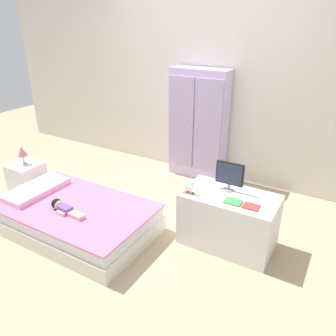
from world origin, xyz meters
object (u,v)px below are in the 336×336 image
Objects in this scene: book_red at (251,207)px; nightstand at (27,180)px; tv_stand at (228,220)px; book_green at (233,202)px; wardrobe at (198,125)px; tv_monitor at (230,175)px; doll at (62,207)px; bed at (77,218)px; table_lamp at (22,152)px; rocking_horse_toy at (190,188)px.

nightstand is at bearing -175.55° from book_red.
book_green reaches higher than tv_stand.
wardrobe reaches higher than nightstand.
doll is at bearing -150.31° from tv_monitor.
tv_stand is at bearing 22.14° from bed.
tv_stand is at bearing 26.13° from doll.
table_lamp is at bearing -175.27° from book_green.
tv_monitor is at bearing 29.69° from doll.
nightstand is at bearing -134.57° from wardrobe.
table_lamp is 0.26× the size of tv_stand.
rocking_horse_toy is at bearing -154.55° from tv_stand.
tv_monitor is at bearing -52.89° from wardrobe.
table_lamp is 1.71× the size of rocking_horse_toy.
nightstand is 2.34m from tv_monitor.
book_green is at bearing 7.02° from rocking_horse_toy.
bed is at bearing -157.86° from tv_stand.
bed is 1.63m from book_red.
table_lamp reaches higher than doll.
rocking_horse_toy is at bearing -139.24° from tv_monitor.
tv_monitor is (-0.05, 0.08, 0.40)m from tv_stand.
nightstand reaches higher than bed.
tv_monitor is at bearing 145.00° from book_red.
nightstand is 2.03m from rocking_horse_toy.
book_red is (0.15, 0.00, -0.00)m from book_green.
book_green is at bearing 4.73° from table_lamp.
wardrobe is at bearing 75.16° from bed.
rocking_horse_toy is at bearing 21.06° from bed.
rocking_horse_toy reaches higher than book_red.
wardrobe is (0.48, 1.83, 0.37)m from doll.
nightstand is at bearing 166.57° from bed.
table_lamp is at bearing -175.55° from book_red.
book_green is at bearing 21.59° from doll.
tv_monitor reaches higher than book_red.
book_red reaches higher than doll.
bed is 1.50m from tv_monitor.
book_red reaches higher than bed.
book_green is 1.09× the size of book_red.
bed is 11.95× the size of rocking_horse_toy.
tv_monitor is (0.82, -1.08, -0.03)m from wardrobe.
rocking_horse_toy is (2.00, 0.15, 0.02)m from table_lamp.
wardrobe reaches higher than table_lamp.
doll is at bearing -20.69° from table_lamp.
book_green is 0.15m from book_red.
doll is 3.09× the size of book_red.
table_lamp is 1.51× the size of book_green.
wardrobe is at bearing 130.48° from book_red.
doll is 3.22× the size of rocking_horse_toy.
doll is 1.92m from wardrobe.
rocking_horse_toy is (0.55, -1.31, -0.12)m from wardrobe.
book_red is (0.21, -0.10, 0.25)m from tv_stand.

